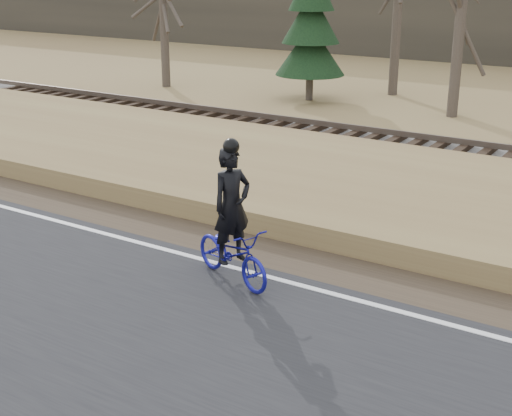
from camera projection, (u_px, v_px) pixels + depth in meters
The scene contains 10 objects.
ground at pixel (295, 294), 11.30m from camera, with size 120.00×120.00×0.00m, color olive.
road at pixel (201, 363), 9.30m from camera, with size 120.00×6.00×0.06m, color black.
edge_line at pixel (302, 286), 11.44m from camera, with size 120.00×0.12×0.01m, color silver.
shoulder at pixel (330, 267), 12.25m from camera, with size 120.00×1.60×0.04m, color #473A2B.
embankment at pixel (397, 208), 14.58m from camera, with size 120.00×5.00×0.44m, color olive.
ballast at pixel (455, 165), 17.61m from camera, with size 120.00×3.00×0.45m, color slate.
railroad at pixel (456, 153), 17.51m from camera, with size 120.00×2.40×0.29m.
cyclist at pixel (232, 236), 11.40m from camera, with size 1.91×1.20×2.38m.
bare_tree_near_left at pixel (461, 10), 23.03m from camera, with size 0.36×0.36×6.98m, color #4B4237.
conifer at pixel (311, 19), 26.12m from camera, with size 2.60×2.60×6.32m.
Camera 1 is at (4.96, -8.97, 5.00)m, focal length 50.00 mm.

